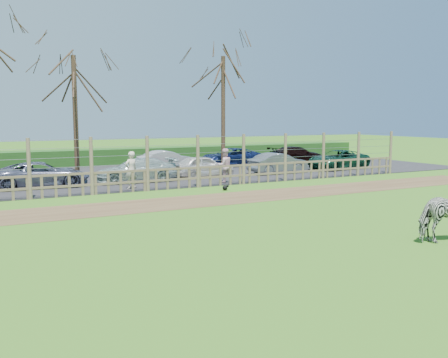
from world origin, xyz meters
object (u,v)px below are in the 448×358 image
tree_mid (74,87)px  car_6 (338,160)px  car_2 (42,175)px  car_12 (231,157)px  visitor_b (224,165)px  visitor_a (131,170)px  car_13 (297,155)px  car_4 (203,166)px  crow (225,188)px  tree_right (223,85)px  car_5 (278,163)px  car_3 (136,170)px  car_11 (167,160)px

tree_mid → car_6: size_ratio=1.58×
tree_mid → car_6: tree_mid is taller
car_2 → car_12: bearing=-66.2°
visitor_b → car_2: bearing=-13.9°
visitor_a → car_13: 15.88m
tree_mid → car_4: 7.92m
car_2 → car_13: 18.44m
car_6 → car_12: (-5.10, 4.94, 0.00)m
tree_mid → visitor_b: (6.32, -4.74, -3.96)m
crow → car_6: car_6 is taller
car_4 → car_6: same height
visitor_a → tree_right: bearing=-163.5°
car_5 → car_12: same height
visitor_b → car_5: size_ratio=0.47×
tree_right → car_6: bearing=-22.5°
car_3 → car_12: 9.68m
visitor_a → car_13: size_ratio=0.42×
car_3 → visitor_a: bearing=-20.3°
tree_right → car_4: (-2.66, -2.67, -4.60)m
car_12 → car_13: same height
visitor_a → car_12: 11.74m
crow → car_13: 14.01m
crow → visitor_b: bearing=63.0°
tree_mid → tree_right: size_ratio=0.93×
tree_mid → visitor_b: bearing=-36.9°
car_2 → car_4: same height
car_6 → car_13: 4.49m
car_12 → car_11: bearing=-93.7°
car_2 → tree_mid: bearing=-40.3°
car_5 → car_6: (4.74, 0.26, 0.00)m
car_3 → car_6: same height
tree_mid → car_13: bearing=7.9°
visitor_a → visitor_b: bearing=161.1°
car_4 → car_11: (-0.33, 4.64, 0.00)m
visitor_a → car_3: 2.43m
car_3 → car_12: same height
car_2 → car_5: 13.14m
tree_right → car_12: bearing=51.8°
car_5 → car_12: size_ratio=0.84×
car_5 → visitor_b: bearing=111.5°
tree_mid → visitor_b: 8.84m
visitor_a → car_3: bearing=-131.2°
car_4 → car_11: same height
car_2 → car_4: bearing=-86.6°
visitor_a → car_4: size_ratio=0.49×
visitor_a → visitor_b: (4.83, -0.08, 0.00)m
car_13 → car_11: bearing=88.6°
tree_mid → crow: size_ratio=22.04×
car_3 → car_6: size_ratio=0.96×
car_4 → car_12: 6.48m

